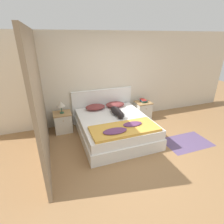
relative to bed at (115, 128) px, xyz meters
The scene contains 14 objects.
ground_plane 1.07m from the bed, 84.89° to the right, with size 16.00×16.00×0.00m, color #997047.
wall_back 1.50m from the bed, 85.13° to the left, with size 9.00×0.06×2.55m.
wall_side_left 1.94m from the bed, behind, with size 0.06×3.10×2.55m.
bed is the anchor object (origin of this frame).
headboard 1.05m from the bed, 90.00° to the left, with size 1.82×0.06×1.00m.
nightstand_left 1.42m from the bed, 149.25° to the left, with size 0.47×0.43×0.54m.
nightstand_right 1.42m from the bed, 30.75° to the left, with size 0.47×0.43×0.54m.
pillow_left 0.88m from the bed, 111.44° to the left, with size 0.56×0.38×0.14m.
pillow_right 0.88m from the bed, 68.56° to the left, with size 0.56×0.38×0.14m.
quilt 0.69m from the bed, 91.09° to the right, with size 1.50×0.67×0.11m.
dog 0.42m from the bed, 56.08° to the left, with size 0.25×0.79×0.18m.
book_stack 1.46m from the bed, 30.99° to the left, with size 0.18×0.24×0.08m.
table_lamp 1.51m from the bed, 149.42° to the left, with size 0.22×0.22×0.31m.
rug 1.82m from the bed, 29.31° to the right, with size 1.13×0.73×0.00m.
Camera 1 is at (-1.50, -2.65, 2.40)m, focal length 28.00 mm.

